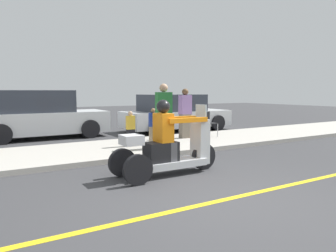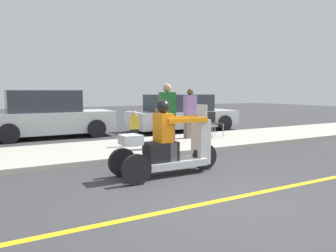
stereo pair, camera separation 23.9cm
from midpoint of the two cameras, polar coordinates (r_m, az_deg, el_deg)
The scene contains 11 objects.
ground_plane at distance 5.09m, azimuth 10.24°, elevation -12.73°, with size 60.00×60.00×0.00m, color #38383A.
lane_stripe at distance 5.14m, azimuth 10.97°, elevation -12.52°, with size 24.00×0.12×0.01m.
sidewalk_strip at distance 9.00m, azimuth -8.70°, elevation -4.04°, with size 28.00×2.80×0.12m.
motorcycle_trike at distance 6.38m, azimuth 1.20°, elevation -3.90°, with size 2.24×0.77×1.47m.
spectator_end_of_line at distance 10.56m, azimuth 4.53°, elevation 2.04°, with size 0.38×0.23×1.59m.
spectator_with_child at distance 9.44m, azimuth -1.13°, elevation -0.10°, with size 0.27×0.19×1.03m.
spectator_near_curb at distance 8.70m, azimuth 0.64°, elevation 1.56°, with size 0.45×0.32×1.71m.
spectator_far_back at distance 9.06m, azimuth -5.12°, elevation -0.56°, with size 0.24×0.15×0.97m.
folding_chair_set_back at distance 11.05m, azimuth 8.29°, elevation 0.80°, with size 0.47×0.47×0.82m.
parked_car_lot_left at distance 12.22m, azimuth -19.61°, elevation 1.71°, with size 4.29×1.93×1.66m.
parked_car_lot_center at distance 13.51m, azimuth 2.89°, elevation 2.16°, with size 4.48×2.00×1.50m.
Camera 2 is at (-2.97, -3.77, 1.63)m, focal length 35.00 mm.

